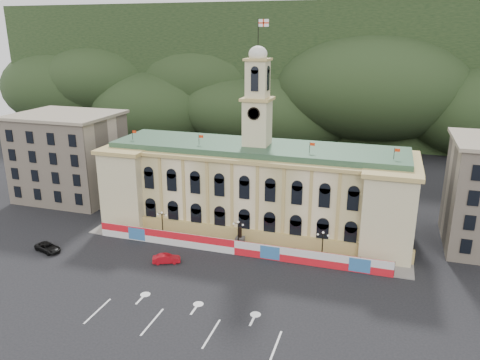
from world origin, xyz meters
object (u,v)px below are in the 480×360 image
(red_sedan, at_px, (166,259))
(black_suv, at_px, (48,248))
(statue, at_px, (240,240))
(lamp_center, at_px, (238,232))

(red_sedan, xyz_separation_m, black_suv, (-20.66, -2.30, -0.03))
(statue, bearing_deg, lamp_center, -90.00)
(statue, xyz_separation_m, black_suv, (-30.00, -11.39, -0.49))
(statue, relative_size, black_suv, 0.68)
(statue, relative_size, lamp_center, 0.72)
(statue, distance_m, lamp_center, 2.14)
(lamp_center, bearing_deg, statue, 90.00)
(statue, height_order, lamp_center, lamp_center)
(lamp_center, bearing_deg, red_sedan, -139.14)
(statue, bearing_deg, red_sedan, -135.81)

